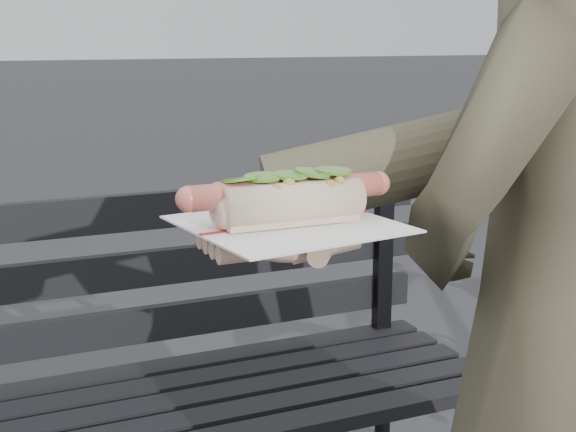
# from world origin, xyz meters

# --- Properties ---
(park_bench) EXTENTS (1.50, 0.44, 0.88)m
(park_bench) POSITION_xyz_m (-0.13, 0.92, 0.52)
(park_bench) COLOR black
(park_bench) RESTS_ON ground
(person) EXTENTS (0.68, 0.56, 1.59)m
(person) POSITION_xyz_m (0.30, 0.15, 0.80)
(person) COLOR #423F2C
(person) RESTS_ON ground
(held_hotdog) EXTENTS (0.64, 0.30, 0.20)m
(held_hotdog) POSITION_xyz_m (0.08, 0.13, 1.07)
(held_hotdog) COLOR #423F2C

